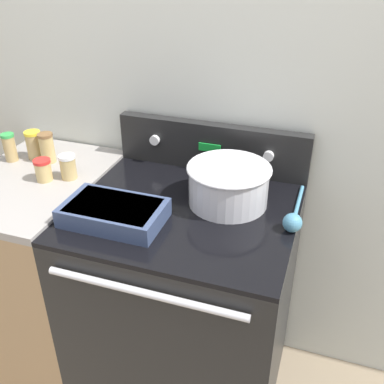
{
  "coord_description": "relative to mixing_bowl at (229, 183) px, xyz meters",
  "views": [
    {
      "loc": [
        0.46,
        -0.92,
        1.8
      ],
      "look_at": [
        0.02,
        0.37,
        1.01
      ],
      "focal_mm": 42.0,
      "sensor_mm": 36.0,
      "label": 1
    }
  ],
  "objects": [
    {
      "name": "spice_jar_green_cap",
      "position": [
        -0.95,
        0.02,
        -0.01
      ],
      "size": [
        0.05,
        0.05,
        0.12
      ],
      "color": "tan",
      "rests_on": "side_counter"
    },
    {
      "name": "casserole_dish",
      "position": [
        -0.33,
        -0.24,
        -0.05
      ],
      "size": [
        0.34,
        0.21,
        0.06
      ],
      "color": "#38476B",
      "rests_on": "stove_range"
    },
    {
      "name": "spice_jar_yellow_cap",
      "position": [
        -0.86,
        0.07,
        -0.01
      ],
      "size": [
        0.07,
        0.07,
        0.12
      ],
      "color": "tan",
      "rests_on": "side_counter"
    },
    {
      "name": "kitchen_wall",
      "position": [
        -0.13,
        0.3,
        0.22
      ],
      "size": [
        8.0,
        0.05,
        2.5
      ],
      "color": "silver",
      "rests_on": "ground_plane"
    },
    {
      "name": "control_panel",
      "position": [
        -0.13,
        0.24,
        0.02
      ],
      "size": [
        0.78,
        0.07,
        0.2
      ],
      "color": "black",
      "rests_on": "stove_range"
    },
    {
      "name": "ladle",
      "position": [
        0.24,
        -0.08,
        -0.05
      ],
      "size": [
        0.06,
        0.33,
        0.06
      ],
      "color": "teal",
      "rests_on": "stove_range"
    },
    {
      "name": "stove_range",
      "position": [
        -0.13,
        -0.08,
        -0.56
      ],
      "size": [
        0.78,
        0.73,
        0.95
      ],
      "color": "black",
      "rests_on": "ground_plane"
    },
    {
      "name": "side_counter",
      "position": [
        -0.77,
        -0.08,
        -0.55
      ],
      "size": [
        0.5,
        0.7,
        0.96
      ],
      "color": "tan",
      "rests_on": "ground_plane"
    },
    {
      "name": "mixing_bowl",
      "position": [
        0.0,
        0.0,
        0.0
      ],
      "size": [
        0.3,
        0.3,
        0.15
      ],
      "color": "silver",
      "rests_on": "stove_range"
    },
    {
      "name": "spice_jar_brown_cap",
      "position": [
        -0.79,
        0.06,
        -0.01
      ],
      "size": [
        0.06,
        0.06,
        0.13
      ],
      "color": "tan",
      "rests_on": "side_counter"
    },
    {
      "name": "spice_jar_white_cap",
      "position": [
        -0.63,
        -0.04,
        -0.02
      ],
      "size": [
        0.06,
        0.06,
        0.1
      ],
      "color": "tan",
      "rests_on": "side_counter"
    },
    {
      "name": "spice_jar_red_cap",
      "position": [
        -0.71,
        -0.08,
        -0.03
      ],
      "size": [
        0.07,
        0.07,
        0.09
      ],
      "color": "tan",
      "rests_on": "side_counter"
    }
  ]
}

